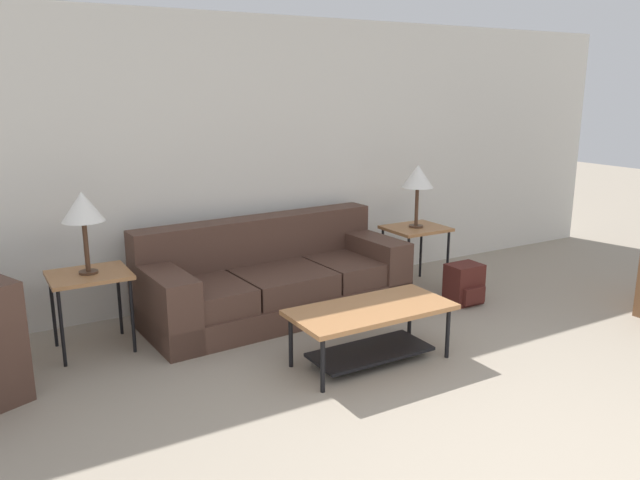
{
  "coord_description": "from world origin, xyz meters",
  "views": [
    {
      "loc": [
        -2.41,
        -1.69,
        1.97
      ],
      "look_at": [
        -0.02,
        2.4,
        0.8
      ],
      "focal_mm": 35.0,
      "sensor_mm": 36.0,
      "label": 1
    }
  ],
  "objects": [
    {
      "name": "wall_back",
      "position": [
        0.0,
        3.66,
        1.3
      ],
      "size": [
        9.18,
        0.06,
        2.6
      ],
      "color": "silver",
      "rests_on": "ground_plane"
    },
    {
      "name": "table_lamp_right",
      "position": [
        1.46,
        3.04,
        1.1
      ],
      "size": [
        0.31,
        0.31,
        0.62
      ],
      "color": "#472D1E",
      "rests_on": "side_table_right"
    },
    {
      "name": "side_table_right",
      "position": [
        1.46,
        3.04,
        0.55
      ],
      "size": [
        0.58,
        0.5,
        0.61
      ],
      "color": "#A87042",
      "rests_on": "ground_plane"
    },
    {
      "name": "couch",
      "position": [
        -0.1,
        3.07,
        0.29
      ],
      "size": [
        2.39,
        1.08,
        0.82
      ],
      "color": "#4C3328",
      "rests_on": "ground_plane"
    },
    {
      "name": "coffee_table",
      "position": [
        0.04,
        1.78,
        0.31
      ],
      "size": [
        1.2,
        0.57,
        0.42
      ],
      "color": "#A87042",
      "rests_on": "ground_plane"
    },
    {
      "name": "side_table_left",
      "position": [
        -1.66,
        3.04,
        0.55
      ],
      "size": [
        0.58,
        0.5,
        0.61
      ],
      "color": "#A87042",
      "rests_on": "ground_plane"
    },
    {
      "name": "backpack",
      "position": [
        1.53,
        2.39,
        0.18
      ],
      "size": [
        0.32,
        0.31,
        0.37
      ],
      "color": "#4C1E19",
      "rests_on": "ground_plane"
    },
    {
      "name": "table_lamp_left",
      "position": [
        -1.66,
        3.04,
        1.1
      ],
      "size": [
        0.31,
        0.31,
        0.62
      ],
      "color": "#472D1E",
      "rests_on": "side_table_left"
    }
  ]
}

